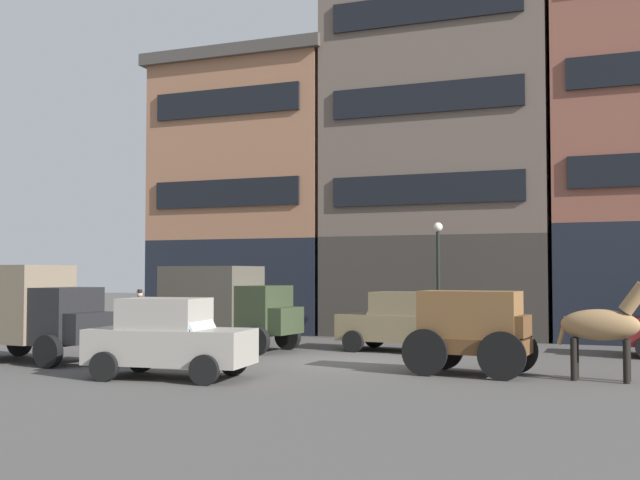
% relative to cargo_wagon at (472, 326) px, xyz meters
% --- Properties ---
extents(ground_plane, '(120.00, 120.00, 0.00)m').
position_rel_cargo_wagon_xyz_m(ground_plane, '(-3.85, 1.23, -1.15)').
color(ground_plane, '#4C4947').
extents(building_far_left, '(8.15, 6.07, 11.65)m').
position_rel_cargo_wagon_xyz_m(building_far_left, '(-11.52, 11.84, 4.72)').
color(building_far_left, black).
rests_on(building_far_left, ground_plane).
extents(building_center_left, '(8.95, 6.07, 14.28)m').
position_rel_cargo_wagon_xyz_m(building_center_left, '(-3.32, 11.84, 6.04)').
color(building_center_left, '#38332D').
rests_on(building_center_left, ground_plane).
extents(cargo_wagon, '(3.00, 1.71, 1.98)m').
position_rel_cargo_wagon_xyz_m(cargo_wagon, '(0.00, 0.00, 0.00)').
color(cargo_wagon, brown).
rests_on(cargo_wagon, ground_plane).
extents(draft_horse, '(2.35, 0.72, 2.30)m').
position_rel_cargo_wagon_xyz_m(draft_horse, '(2.95, -0.00, 0.12)').
color(draft_horse, '#937047').
rests_on(draft_horse, ground_plane).
extents(delivery_truck_near, '(4.48, 2.46, 2.62)m').
position_rel_cargo_wagon_xyz_m(delivery_truck_near, '(-8.27, 3.16, 0.28)').
color(delivery_truck_near, '#2D3823').
rests_on(delivery_truck_near, ground_plane).
extents(delivery_truck_far, '(4.45, 2.38, 2.62)m').
position_rel_cargo_wagon_xyz_m(delivery_truck_far, '(-11.83, -1.58, 0.28)').
color(delivery_truck_far, black).
rests_on(delivery_truck_far, ground_plane).
extents(sedan_light, '(3.83, 2.13, 1.83)m').
position_rel_cargo_wagon_xyz_m(sedan_light, '(-3.05, 4.69, -0.23)').
color(sedan_light, '#7A6B4C').
rests_on(sedan_light, ground_plane).
extents(sedan_parked_curb, '(3.86, 2.20, 1.83)m').
position_rel_cargo_wagon_xyz_m(sedan_parked_curb, '(-6.34, -3.15, -0.23)').
color(sedan_parked_curb, gray).
rests_on(sedan_parked_curb, ground_plane).
extents(pedestrian_officer, '(0.38, 0.38, 1.79)m').
position_rel_cargo_wagon_xyz_m(pedestrian_officer, '(-13.54, 6.10, -0.17)').
color(pedestrian_officer, black).
rests_on(pedestrian_officer, ground_plane).
extents(streetlamp_curbside, '(0.32, 0.32, 4.12)m').
position_rel_cargo_wagon_xyz_m(streetlamp_curbside, '(-2.50, 7.39, 1.52)').
color(streetlamp_curbside, black).
rests_on(streetlamp_curbside, ground_plane).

